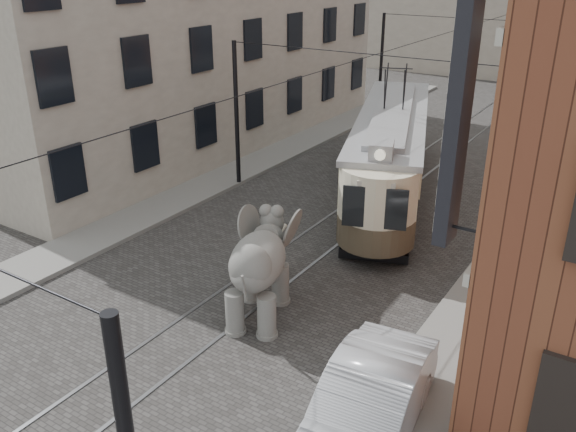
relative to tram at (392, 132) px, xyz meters
The scene contains 9 objects.
ground 9.00m from the tram, 90.85° to the right, with size 120.00×120.00×0.00m, color #3E3B39.
tram_rails 9.00m from the tram, 90.85° to the right, with size 1.54×80.00×0.02m, color slate, non-canonical shape.
sidewalk_right 10.73m from the tram, 55.75° to the right, with size 2.00×60.00×0.15m, color slate.
sidewalk_left 11.16m from the tram, 127.54° to the right, with size 2.00×60.00×0.15m, color slate.
stucco_building 11.47m from the tram, behind, with size 7.00×24.00×10.00m, color gray.
catenary 3.67m from the tram, 95.16° to the right, with size 11.00×30.20×6.00m, color black, non-canonical shape.
tram is the anchor object (origin of this frame).
elephant 10.58m from the tram, 85.19° to the right, with size 2.38×4.32×2.65m, color #5D5B56, non-canonical shape.
parked_car 14.23m from the tram, 67.76° to the right, with size 1.77×5.03×1.66m, color #A4A4A9.
Camera 1 is at (9.22, -13.13, 9.11)m, focal length 37.47 mm.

